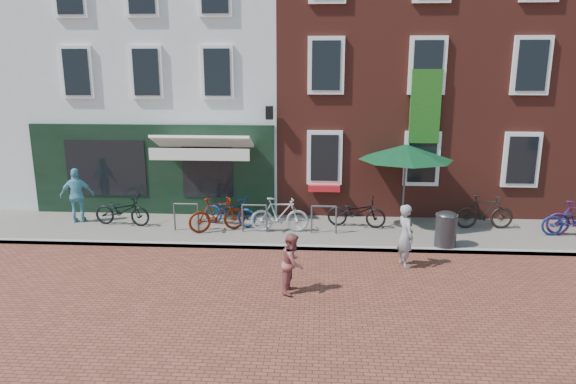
# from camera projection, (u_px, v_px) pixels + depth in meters

# --- Properties ---
(ground) EXTENTS (80.00, 80.00, 0.00)m
(ground) POSITION_uv_depth(u_px,v_px,m) (305.00, 250.00, 13.85)
(ground) COLOR brown
(sidewalk) EXTENTS (24.00, 3.00, 0.10)m
(sidewalk) POSITION_uv_depth(u_px,v_px,m) (341.00, 232.00, 15.23)
(sidewalk) COLOR slate
(sidewalk) RESTS_ON ground
(building_stucco) EXTENTS (8.00, 8.00, 9.00)m
(building_stucco) POSITION_uv_depth(u_px,v_px,m) (182.00, 74.00, 19.89)
(building_stucco) COLOR silver
(building_stucco) RESTS_ON ground
(building_brick_mid) EXTENTS (6.00, 8.00, 10.00)m
(building_brick_mid) POSITION_uv_depth(u_px,v_px,m) (366.00, 60.00, 19.33)
(building_brick_mid) COLOR maroon
(building_brick_mid) RESTS_ON ground
(building_brick_right) EXTENTS (6.00, 8.00, 10.00)m
(building_brick_right) POSITION_uv_depth(u_px,v_px,m) (531.00, 60.00, 18.95)
(building_brick_right) COLOR maroon
(building_brick_right) RESTS_ON ground
(litter_bin) EXTENTS (0.56, 0.56, 1.03)m
(litter_bin) POSITION_uv_depth(u_px,v_px,m) (446.00, 227.00, 13.76)
(litter_bin) COLOR #363639
(litter_bin) RESTS_ON sidewalk
(parasol) EXTENTS (2.78, 2.78, 2.56)m
(parasol) POSITION_uv_depth(u_px,v_px,m) (406.00, 149.00, 15.19)
(parasol) COLOR #4C4C4F
(parasol) RESTS_ON sidewalk
(woman) EXTENTS (0.53, 0.66, 1.56)m
(woman) POSITION_uv_depth(u_px,v_px,m) (405.00, 236.00, 12.59)
(woman) COLOR gray
(woman) RESTS_ON ground
(boy) EXTENTS (0.62, 0.73, 1.33)m
(boy) POSITION_uv_depth(u_px,v_px,m) (293.00, 263.00, 11.17)
(boy) COLOR #954A48
(boy) RESTS_ON ground
(cafe_person) EXTENTS (1.06, 0.67, 1.68)m
(cafe_person) POSITION_uv_depth(u_px,v_px,m) (77.00, 195.00, 15.85)
(cafe_person) COLOR #5FAABE
(cafe_person) RESTS_ON sidewalk
(bicycle_0) EXTENTS (1.79, 0.80, 0.91)m
(bicycle_0) POSITION_uv_depth(u_px,v_px,m) (122.00, 211.00, 15.62)
(bicycle_0) COLOR black
(bicycle_0) RESTS_ON sidewalk
(bicycle_1) EXTENTS (1.73, 1.14, 1.01)m
(bicycle_1) POSITION_uv_depth(u_px,v_px,m) (217.00, 214.00, 15.02)
(bicycle_1) COLOR #5D1405
(bicycle_1) RESTS_ON sidewalk
(bicycle_2) EXTENTS (1.84, 1.14, 0.91)m
(bicycle_2) POSITION_uv_depth(u_px,v_px,m) (230.00, 211.00, 15.60)
(bicycle_2) COLOR navy
(bicycle_2) RESTS_ON sidewalk
(bicycle_3) EXTENTS (1.70, 0.53, 1.01)m
(bicycle_3) POSITION_uv_depth(u_px,v_px,m) (280.00, 215.00, 14.99)
(bicycle_3) COLOR #9E9EA0
(bicycle_3) RESTS_ON sidewalk
(bicycle_4) EXTENTS (1.81, 0.87, 0.91)m
(bicycle_4) POSITION_uv_depth(u_px,v_px,m) (356.00, 212.00, 15.45)
(bicycle_4) COLOR black
(bicycle_4) RESTS_ON sidewalk
(bicycle_5) EXTENTS (1.69, 0.50, 1.01)m
(bicycle_5) POSITION_uv_depth(u_px,v_px,m) (484.00, 212.00, 15.28)
(bicycle_5) COLOR black
(bicycle_5) RESTS_ON sidewalk
(bicycle_6) EXTENTS (1.74, 0.63, 0.91)m
(bicycle_6) POSITION_uv_depth(u_px,v_px,m) (574.00, 220.00, 14.61)
(bicycle_6) COLOR #0F1C4F
(bicycle_6) RESTS_ON sidewalk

